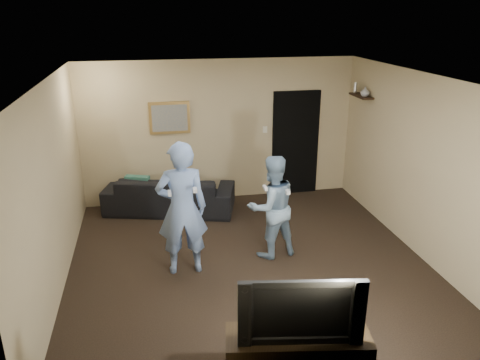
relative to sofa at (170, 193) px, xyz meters
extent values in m
plane|color=black|center=(0.99, -2.06, -0.33)|extent=(5.00, 5.00, 0.00)
cube|color=silver|center=(0.99, -2.06, 2.27)|extent=(5.00, 5.00, 0.04)
cube|color=tan|center=(0.99, 0.44, 0.97)|extent=(5.00, 0.04, 2.60)
cube|color=tan|center=(0.99, -4.56, 0.97)|extent=(5.00, 0.04, 2.60)
cube|color=tan|center=(-1.51, -2.06, 0.97)|extent=(0.04, 5.00, 2.60)
cube|color=tan|center=(3.49, -2.06, 0.97)|extent=(0.04, 5.00, 2.60)
imported|color=black|center=(0.00, 0.00, 0.00)|extent=(2.41, 1.45, 0.66)
cube|color=#1B534A|center=(-0.55, 0.00, 0.15)|extent=(0.44, 0.27, 0.42)
cube|color=olive|center=(0.09, 0.41, 1.27)|extent=(0.72, 0.05, 0.57)
cube|color=slate|center=(0.09, 0.39, 1.27)|extent=(0.62, 0.01, 0.47)
cube|color=black|center=(2.44, 0.41, 0.67)|extent=(0.90, 0.06, 2.00)
cube|color=silver|center=(1.84, 0.41, 0.97)|extent=(0.08, 0.02, 0.12)
cube|color=black|center=(3.38, -0.26, 1.66)|extent=(0.20, 0.60, 0.03)
imported|color=#B2B1B6|center=(3.38, -0.39, 1.76)|extent=(0.19, 0.19, 0.16)
cylinder|color=#BDBDC1|center=(3.38, 0.00, 1.77)|extent=(0.06, 0.06, 0.18)
cube|color=black|center=(0.97, -4.33, -0.08)|extent=(1.44, 0.67, 0.50)
imported|color=black|center=(0.97, -4.33, 0.50)|extent=(1.17, 0.35, 0.67)
imported|color=#7794CE|center=(0.07, -2.10, 0.60)|extent=(0.68, 0.45, 1.86)
cube|color=white|center=(-0.09, -2.32, 0.92)|extent=(0.04, 0.14, 0.04)
cube|color=white|center=(0.23, -2.32, 0.94)|extent=(0.05, 0.09, 0.05)
imported|color=#809EBA|center=(1.36, -1.90, 0.43)|extent=(0.85, 0.72, 1.52)
cube|color=white|center=(1.20, -2.12, 0.82)|extent=(0.04, 0.14, 0.04)
cube|color=white|center=(1.52, -2.12, 0.73)|extent=(0.05, 0.09, 0.05)
camera|label=1|loc=(-0.29, -7.82, 3.10)|focal=35.00mm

